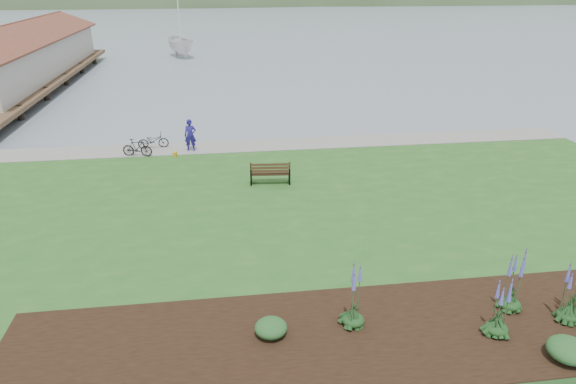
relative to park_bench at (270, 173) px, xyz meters
name	(u,v)px	position (x,y,z in m)	size (l,w,h in m)	color
ground	(293,201)	(0.87, -1.14, -0.96)	(600.00, 600.00, 0.00)	slate
lawn	(300,216)	(0.87, -3.14, -0.76)	(34.00, 20.00, 0.40)	#24571E
shoreline_path	(275,144)	(0.87, 5.76, -0.54)	(34.00, 2.20, 0.03)	gray
garden_bed	(453,326)	(3.87, -10.94, -0.54)	(24.00, 4.40, 0.04)	black
far_hillside	(279,2)	(20.87, 168.86, -0.96)	(580.00, 80.00, 38.00)	#37532E
pier_pavilion	(18,57)	(-19.13, 26.38, 1.69)	(8.00, 36.00, 5.40)	#4C3826
park_bench	(270,173)	(0.00, 0.00, 0.00)	(1.86, 0.88, 1.12)	#2F1F12
person	(190,133)	(-3.75, 5.27, 0.47)	(0.75, 0.51, 2.06)	navy
bicycle_a	(153,141)	(-5.82, 6.06, -0.13)	(1.64, 0.57, 0.86)	black
bicycle_b	(137,148)	(-6.51, 4.77, -0.08)	(1.57, 0.45, 0.95)	black
sailboat	(182,57)	(-6.24, 42.53, -0.96)	(10.49, 10.68, 27.65)	silver
pannier	(175,154)	(-4.56, 4.44, -0.42)	(0.16, 0.25, 0.27)	gold
echium_0	(499,313)	(4.85, -11.38, 0.13)	(0.62, 0.62, 1.76)	#143816
echium_1	(514,283)	(5.78, -10.40, 0.35)	(0.62, 0.62, 2.13)	#143816
echium_4	(355,297)	(1.17, -10.51, 0.39)	(0.62, 0.62, 2.35)	#143816
echium_5	(573,295)	(7.10, -11.10, 0.30)	(0.62, 0.62, 1.92)	#143816
shrub_0	(271,328)	(-1.10, -10.62, -0.30)	(0.87, 0.87, 0.44)	#1E4C21
shrub_1	(568,350)	(6.11, -12.53, -0.26)	(1.04, 1.04, 0.52)	#1E4C21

